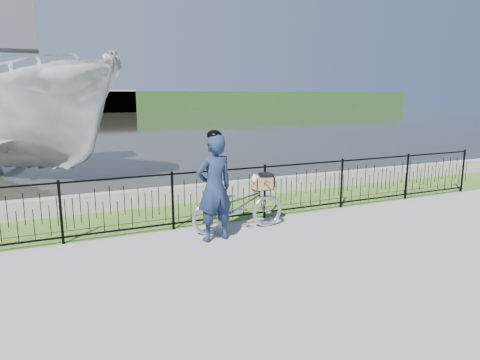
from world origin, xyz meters
name	(u,v)px	position (x,y,z in m)	size (l,w,h in m)	color
ground	(256,248)	(0.00, 0.00, 0.00)	(120.00, 120.00, 0.00)	gray
grass_strip	(205,211)	(0.00, 2.60, 0.00)	(60.00, 2.00, 0.01)	#426720
water	(86,125)	(0.00, 33.00, 0.00)	(120.00, 120.00, 0.00)	black
quay_wall	(191,193)	(0.00, 3.60, 0.20)	(60.00, 0.30, 0.40)	gray
fence	(221,196)	(0.00, 1.60, 0.58)	(14.00, 0.06, 1.15)	black
far_treeline	(68,102)	(0.00, 60.00, 1.50)	(120.00, 6.00, 3.00)	#24471B
far_building_right	(113,101)	(6.00, 58.50, 1.60)	(6.00, 3.00, 3.20)	#A79986
bicycle_rig	(239,205)	(0.14, 1.04, 0.50)	(1.87, 0.65, 1.10)	#A7ABB3
cyclist	(214,187)	(-0.48, 0.70, 0.98)	(0.76, 0.55, 1.99)	#16233D
boat_near	(7,113)	(-4.23, 9.47, 1.99)	(8.76, 9.90, 5.54)	#BBBBBA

